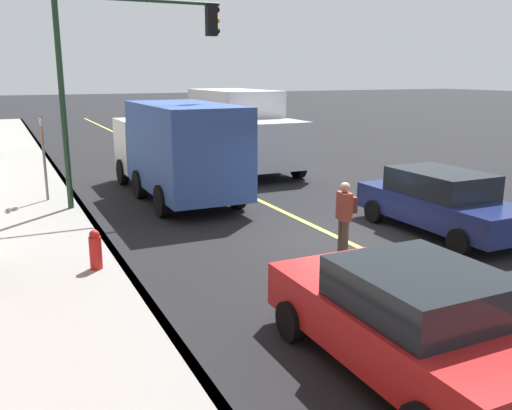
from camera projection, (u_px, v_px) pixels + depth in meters
The scene contains 12 objects.
ground at pixel (340, 239), 13.15m from camera, with size 200.00×200.00×0.00m, color black.
sidewalk_slab at pixel (59, 277), 10.45m from camera, with size 80.00×2.62×0.15m, color gray.
curb_edge at pixel (123, 268), 10.97m from camera, with size 80.00×0.16×0.15m, color slate.
lane_stripe_center at pixel (340, 238), 13.15m from camera, with size 80.00×0.16×0.01m, color #D8CC4C.
car_navy at pixel (441, 201), 13.46m from camera, with size 4.56×1.94×1.55m.
car_red at pixel (408, 319), 7.08m from camera, with size 4.29×2.05×1.52m.
truck_white at pixel (241, 128), 22.35m from camera, with size 6.81×2.56×3.21m.
truck_blue at pixel (176, 148), 17.13m from camera, with size 7.42×2.52×3.00m.
pedestrian_with_backpack at pixel (345, 214), 11.70m from camera, with size 0.42×0.41×1.63m.
traffic_light_mast at pixel (124, 60), 15.29m from camera, with size 0.28×4.71×6.15m.
street_sign_post at pixel (43, 152), 16.17m from camera, with size 0.60×0.08×2.70m.
fire_hydrant at pixel (96, 253), 10.62m from camera, with size 0.24×0.24×0.94m.
Camera 1 is at (-10.51, 7.23, 3.87)m, focal length 38.36 mm.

